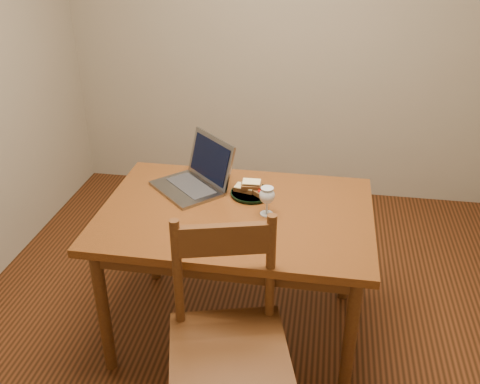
% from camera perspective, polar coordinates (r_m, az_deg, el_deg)
% --- Properties ---
extents(floor, '(3.20, 3.20, 0.02)m').
position_cam_1_polar(floor, '(3.07, 1.00, -13.46)').
color(floor, black).
rests_on(floor, ground).
extents(back_wall, '(3.20, 0.02, 2.60)m').
position_cam_1_polar(back_wall, '(3.96, 4.84, 17.48)').
color(back_wall, gray).
rests_on(back_wall, floor).
extents(front_wall, '(3.20, 0.02, 2.60)m').
position_cam_1_polar(front_wall, '(1.04, -12.54, -17.33)').
color(front_wall, gray).
rests_on(front_wall, floor).
extents(table, '(1.30, 0.90, 0.74)m').
position_cam_1_polar(table, '(2.61, -0.43, -3.62)').
color(table, '#43240B').
rests_on(table, floor).
extents(chair, '(0.56, 0.55, 0.50)m').
position_cam_1_polar(chair, '(2.18, -1.30, -14.87)').
color(chair, '#43210D').
rests_on(chair, floor).
extents(plate, '(0.21, 0.21, 0.02)m').
position_cam_1_polar(plate, '(2.70, 1.21, -0.17)').
color(plate, black).
rests_on(plate, table).
extents(sandwich_cheese, '(0.11, 0.08, 0.03)m').
position_cam_1_polar(sandwich_cheese, '(2.70, 0.51, 0.45)').
color(sandwich_cheese, '#381E0C').
rests_on(sandwich_cheese, plate).
extents(sandwich_tomato, '(0.12, 0.12, 0.03)m').
position_cam_1_polar(sandwich_tomato, '(2.67, 2.03, 0.14)').
color(sandwich_tomato, '#381E0C').
rests_on(sandwich_tomato, plate).
extents(sandwich_top, '(0.11, 0.07, 0.03)m').
position_cam_1_polar(sandwich_top, '(2.68, 1.24, 0.80)').
color(sandwich_top, '#381E0C').
rests_on(sandwich_top, plate).
extents(milk_glass, '(0.07, 0.07, 0.14)m').
position_cam_1_polar(milk_glass, '(2.50, 2.89, -0.97)').
color(milk_glass, white).
rests_on(milk_glass, table).
extents(laptop, '(0.47, 0.47, 0.25)m').
position_cam_1_polar(laptop, '(2.76, -4.55, 1.85)').
color(laptop, slate).
rests_on(laptop, table).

